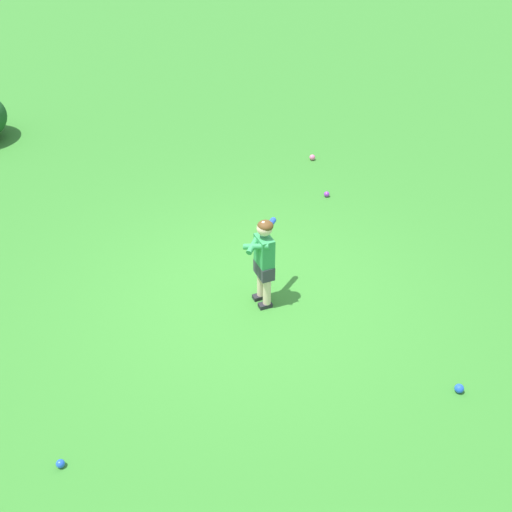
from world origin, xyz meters
TOP-DOWN VIEW (x-y plane):
  - ground_plane at (0.00, 0.00)m, footprint 40.00×40.00m
  - child_batter at (0.09, -0.20)m, footprint 0.49×0.53m
  - play_ball_center_lawn at (-2.23, -1.81)m, footprint 0.07×0.07m
  - play_ball_behind_batter at (2.08, 3.24)m, footprint 0.10×0.10m
  - play_ball_near_batter at (1.80, 1.95)m, footprint 0.08×0.08m
  - play_ball_far_right at (1.45, -2.09)m, footprint 0.09×0.09m

SIDE VIEW (x-z plane):
  - ground_plane at x=0.00m, z-range 0.00..0.00m
  - play_ball_center_lawn at x=-2.23m, z-range 0.00..0.07m
  - play_ball_near_batter at x=1.80m, z-range 0.00..0.08m
  - play_ball_far_right at x=1.45m, z-range 0.00..0.09m
  - play_ball_behind_batter at x=2.08m, z-range 0.00..0.10m
  - child_batter at x=0.09m, z-range 0.11..1.19m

